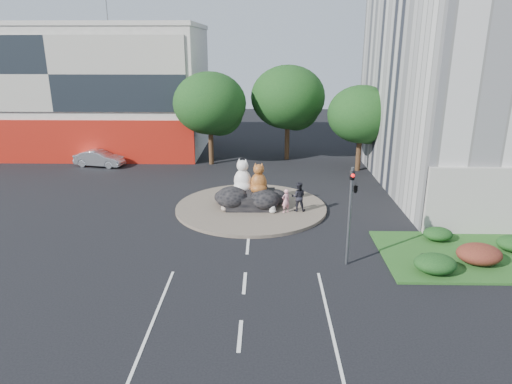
% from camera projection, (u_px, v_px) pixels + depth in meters
% --- Properties ---
extents(ground, '(120.00, 120.00, 0.00)m').
position_uv_depth(ground, '(245.00, 283.00, 20.96)').
color(ground, black).
rests_on(ground, ground).
extents(roundabout_island, '(10.00, 10.00, 0.20)m').
position_uv_depth(roundabout_island, '(251.00, 207.00, 30.44)').
color(roundabout_island, brown).
rests_on(roundabout_island, ground).
extents(rock_plinth, '(3.20, 2.60, 0.90)m').
position_uv_depth(rock_plinth, '(251.00, 199.00, 30.27)').
color(rock_plinth, black).
rests_on(rock_plinth, roundabout_island).
extents(shophouse_block, '(25.20, 12.30, 17.40)m').
position_uv_depth(shophouse_block, '(78.00, 89.00, 45.95)').
color(shophouse_block, silver).
rests_on(shophouse_block, ground).
extents(grass_verge, '(10.00, 6.00, 0.12)m').
position_uv_depth(grass_verge, '(479.00, 255.00, 23.57)').
color(grass_verge, '#22531B').
rests_on(grass_verge, ground).
extents(tree_left, '(6.46, 6.46, 8.27)m').
position_uv_depth(tree_left, '(211.00, 106.00, 40.41)').
color(tree_left, '#382314').
rests_on(tree_left, ground).
extents(tree_mid, '(6.84, 6.84, 8.76)m').
position_uv_depth(tree_mid, '(289.00, 100.00, 42.08)').
color(tree_mid, '#382314').
rests_on(tree_mid, ground).
extents(tree_right, '(5.70, 5.70, 7.30)m').
position_uv_depth(tree_right, '(362.00, 117.00, 38.45)').
color(tree_right, '#382314').
rests_on(tree_right, ground).
extents(hedge_near_green, '(2.00, 1.60, 0.90)m').
position_uv_depth(hedge_near_green, '(435.00, 264.00, 21.57)').
color(hedge_near_green, '#103413').
rests_on(hedge_near_green, grass_verge).
extents(hedge_red, '(2.20, 1.76, 0.99)m').
position_uv_depth(hedge_red, '(479.00, 254.00, 22.46)').
color(hedge_red, '#531617').
rests_on(hedge_red, grass_verge).
extents(hedge_back_green, '(1.60, 1.28, 0.72)m').
position_uv_depth(hedge_back_green, '(438.00, 234.00, 25.18)').
color(hedge_back_green, '#103413').
rests_on(hedge_back_green, grass_verge).
extents(traffic_light, '(0.44, 1.24, 5.00)m').
position_uv_depth(traffic_light, '(353.00, 195.00, 21.65)').
color(traffic_light, '#595B60').
rests_on(traffic_light, ground).
extents(street_lamp, '(2.34, 0.22, 8.06)m').
position_uv_depth(street_lamp, '(466.00, 149.00, 26.93)').
color(street_lamp, '#595B60').
rests_on(street_lamp, ground).
extents(cat_white, '(1.62, 1.50, 2.26)m').
position_uv_depth(cat_white, '(243.00, 175.00, 30.12)').
color(cat_white, silver).
rests_on(cat_white, rock_plinth).
extents(cat_tabby, '(1.28, 1.12, 2.06)m').
position_uv_depth(cat_tabby, '(259.00, 178.00, 29.83)').
color(cat_tabby, '#A64C22').
rests_on(cat_tabby, rock_plinth).
extents(kitten_calico, '(0.57, 0.50, 0.92)m').
position_uv_depth(kitten_calico, '(225.00, 204.00, 29.40)').
color(kitten_calico, silver).
rests_on(kitten_calico, roundabout_island).
extents(kitten_white, '(0.61, 0.57, 0.81)m').
position_uv_depth(kitten_white, '(272.00, 207.00, 29.04)').
color(kitten_white, silver).
rests_on(kitten_white, roundabout_island).
extents(pedestrian_pink, '(0.67, 0.62, 1.55)m').
position_uv_depth(pedestrian_pink, '(286.00, 201.00, 29.02)').
color(pedestrian_pink, pink).
rests_on(pedestrian_pink, roundabout_island).
extents(pedestrian_dark, '(0.97, 0.77, 1.91)m').
position_uv_depth(pedestrian_dark, '(298.00, 197.00, 29.23)').
color(pedestrian_dark, black).
rests_on(pedestrian_dark, roundabout_island).
extents(parked_car, '(4.64, 2.34, 1.46)m').
position_uv_depth(parked_car, '(99.00, 158.00, 40.90)').
color(parked_car, '#B1B5B9').
rests_on(parked_car, ground).
extents(litter_bin, '(0.66, 0.66, 0.70)m').
position_uv_depth(litter_bin, '(425.00, 262.00, 21.93)').
color(litter_bin, black).
rests_on(litter_bin, grass_verge).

